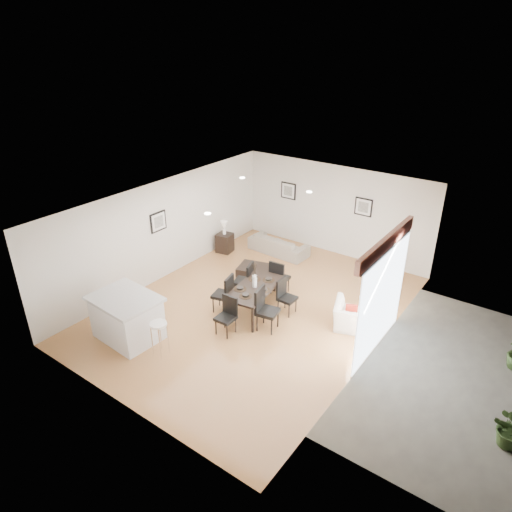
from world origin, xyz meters
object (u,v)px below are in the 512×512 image
Objects in this scene: dining_chair_head at (228,313)px; kitchen_island at (127,317)px; sofa at (279,244)px; coffee_table at (259,275)px; dining_chair_wfar at (246,278)px; dining_chair_wnear at (225,292)px; dining_chair_enear at (264,307)px; bar_stool at (159,328)px; armchair at (356,316)px; dining_table at (255,289)px; dining_chair_efar at (285,294)px; side_table at (225,243)px; dining_chair_foot at (278,276)px.

kitchen_island reaches higher than dining_chair_head.
sofa is 1.94m from coffee_table.
dining_chair_wfar is 1.07× the size of dining_chair_head.
dining_chair_wnear is 0.83m from dining_chair_wfar.
bar_stool is (-1.22, -2.02, 0.09)m from dining_chair_enear.
armchair is at bearing 79.32° from dining_chair_wfar.
kitchen_island reaches higher than dining_table.
bar_stool is at bearing 157.28° from dining_chair_efar.
sofa is 2.10× the size of dining_chair_head.
dining_chair_efar is (1.93, -2.68, 0.22)m from sofa.
dining_chair_efar reaches higher than bar_stool.
armchair is at bearing 150.25° from sofa.
dining_chair_wfar is 2.79m from side_table.
dining_chair_enear is 1.14× the size of dining_chair_head.
kitchen_island is (1.08, -4.64, 0.22)m from side_table.
kitchen_island reaches higher than dining_chair_efar.
dining_table is 0.70m from dining_chair_wnear.
dining_chair_enear is 2.36m from bar_stool.
dining_chair_enear reaches higher than coffee_table.
coffee_table is 3.81m from kitchen_island.
dining_chair_enear is 0.83m from dining_chair_head.
armchair is at bearing 169.91° from dining_chair_foot.
dining_chair_wnear is (0.77, -3.48, 0.27)m from sofa.
armchair is 2.87m from dining_chair_wfar.
dining_chair_head is 4.22m from side_table.
dining_table is 1.15× the size of kitchen_island.
dining_chair_foot reaches higher than dining_chair_head.
side_table is at bearing 129.20° from dining_chair_head.
dining_chair_foot is at bearing 67.88° from kitchen_island.
kitchen_island is (-2.23, -2.86, 0.02)m from dining_chair_efar.
dining_chair_head is (-0.58, -1.43, 0.01)m from dining_chair_efar.
dining_chair_wfar is at bearing 166.38° from dining_chair_wnear.
bar_stool is (-2.91, -3.23, 0.34)m from armchair.
kitchen_island is at bearing -131.81° from dining_table.
dining_table is at bearing 43.10° from dining_chair_enear.
dining_chair_foot is at bearing 44.15° from dining_chair_efar.
bar_stool is (-0.65, -3.47, 0.13)m from dining_chair_foot.
armchair is 5.08m from kitchen_island.
side_table is at bearing -154.02° from dining_chair_wnear.
coffee_table is at bearing 107.09° from dining_chair_head.
kitchen_island is at bearing -41.24° from dining_chair_wnear.
dining_chair_enear is (0.57, -0.43, -0.05)m from dining_table.
sofa is at bearing 97.23° from bar_stool.
dining_chair_foot is at bearing 81.77° from dining_table.
dining_table is 2.28× the size of bar_stool.
side_table is at bearing 35.76° from sofa.
dining_table is at bearing -38.79° from side_table.
dining_chair_wfar is 1.16m from dining_chair_efar.
armchair is at bearing 42.88° from kitchen_island.
dining_chair_wnear is 1.10× the size of dining_chair_efar.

